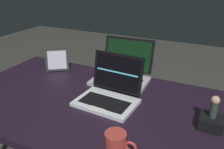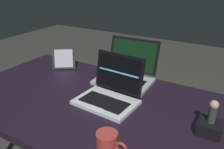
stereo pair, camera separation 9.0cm
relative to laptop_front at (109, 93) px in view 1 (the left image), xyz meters
name	(u,v)px [view 1 (the left image)]	position (x,y,z in m)	size (l,w,h in m)	color
desk	(95,111)	(-0.07, -0.03, -0.11)	(1.51, 0.83, 0.75)	black
laptop_front	(109,93)	(0.00, 0.00, 0.00)	(0.31, 0.27, 0.23)	silver
laptop_rear	(122,73)	(-0.04, 0.27, 0.00)	(0.33, 0.29, 0.24)	#B7B1B9
photo_frame	(57,60)	(-0.50, 0.22, 0.03)	(0.16, 0.13, 0.15)	#212724
figurine_stand	(211,122)	(0.49, -0.01, -0.02)	(0.10, 0.10, 0.05)	black
figurine	(214,106)	(0.49, -0.01, 0.06)	(0.04, 0.04, 0.10)	#2E3A34
coffee_mug	(116,143)	(0.19, -0.33, 0.00)	(0.12, 0.08, 0.09)	#B03A33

